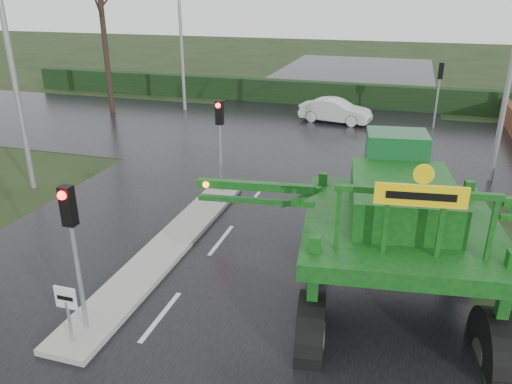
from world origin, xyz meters
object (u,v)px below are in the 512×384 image
(keep_left_sign, at_px, (67,306))
(crop_sprayer, at_px, (316,232))
(traffic_signal_near, at_px, (71,229))
(traffic_signal_far, at_px, (440,80))
(street_light_left_far, at_px, (184,10))
(traffic_signal_mid, at_px, (220,127))
(street_light_left_near, at_px, (12,25))
(street_light_right, at_px, (510,23))
(white_sedan, at_px, (335,122))

(keep_left_sign, height_order, crop_sprayer, crop_sprayer)
(traffic_signal_near, bearing_deg, keep_left_sign, -90.00)
(traffic_signal_far, xyz_separation_m, crop_sprayer, (-3.03, -19.49, -0.10))
(keep_left_sign, height_order, street_light_left_far, street_light_left_far)
(traffic_signal_mid, relative_size, street_light_left_near, 0.35)
(street_light_right, bearing_deg, traffic_signal_far, 101.95)
(traffic_signal_far, distance_m, street_light_right, 8.86)
(keep_left_sign, xyz_separation_m, crop_sprayer, (4.77, 2.02, 1.44))
(keep_left_sign, height_order, traffic_signal_mid, traffic_signal_mid)
(keep_left_sign, bearing_deg, street_light_left_near, 132.59)
(keep_left_sign, height_order, white_sedan, keep_left_sign)
(traffic_signal_near, relative_size, street_light_right, 0.35)
(traffic_signal_near, distance_m, crop_sprayer, 5.01)
(street_light_right, xyz_separation_m, crop_sprayer, (-4.73, -11.48, -3.50))
(traffic_signal_far, bearing_deg, street_light_right, 101.95)
(crop_sprayer, bearing_deg, street_light_right, 60.17)
(street_light_left_near, distance_m, street_light_left_far, 14.00)
(crop_sprayer, height_order, white_sedan, crop_sprayer)
(street_light_left_near, xyz_separation_m, street_light_right, (16.39, 6.00, 0.00))
(street_light_left_near, height_order, street_light_left_far, same)
(traffic_signal_far, bearing_deg, keep_left_sign, 70.07)
(street_light_right, bearing_deg, white_sedan, 133.21)
(keep_left_sign, xyz_separation_m, traffic_signal_near, (0.00, 0.49, 1.53))
(street_light_left_far, bearing_deg, street_light_left_near, -90.00)
(traffic_signal_mid, height_order, street_light_left_near, street_light_left_near)
(traffic_signal_near, distance_m, traffic_signal_mid, 8.50)
(street_light_left_near, bearing_deg, white_sedan, 55.57)
(traffic_signal_mid, bearing_deg, street_light_right, 25.40)
(traffic_signal_far, bearing_deg, street_light_left_near, 43.63)
(street_light_right, relative_size, street_light_left_far, 1.00)
(street_light_left_far, distance_m, white_sedan, 11.06)
(traffic_signal_near, bearing_deg, street_light_left_far, 108.17)
(keep_left_sign, height_order, traffic_signal_near, traffic_signal_near)
(traffic_signal_mid, height_order, traffic_signal_far, same)
(keep_left_sign, distance_m, street_light_left_near, 11.32)
(street_light_left_far, height_order, white_sedan, street_light_left_far)
(white_sedan, bearing_deg, keep_left_sign, -177.04)
(traffic_signal_near, distance_m, street_light_right, 16.46)
(traffic_signal_far, xyz_separation_m, street_light_left_near, (-14.69, -14.01, 3.40))
(traffic_signal_near, height_order, traffic_signal_far, same)
(white_sedan, bearing_deg, street_light_left_far, 96.72)
(street_light_left_far, bearing_deg, traffic_signal_mid, -61.14)
(street_light_left_near, height_order, crop_sprayer, street_light_left_near)
(traffic_signal_mid, relative_size, white_sedan, 0.87)
(white_sedan, bearing_deg, street_light_right, -127.33)
(traffic_signal_far, xyz_separation_m, white_sedan, (-5.40, -0.45, -2.59))
(traffic_signal_mid, distance_m, white_sedan, 12.57)
(traffic_signal_near, bearing_deg, traffic_signal_far, 69.64)
(street_light_left_near, height_order, white_sedan, street_light_left_near)
(traffic_signal_near, xyz_separation_m, traffic_signal_mid, (0.00, 8.50, 0.00))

